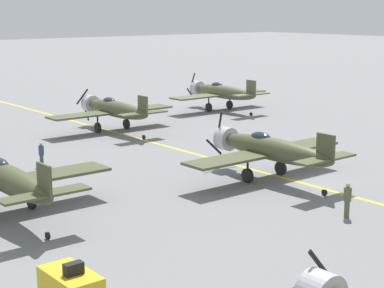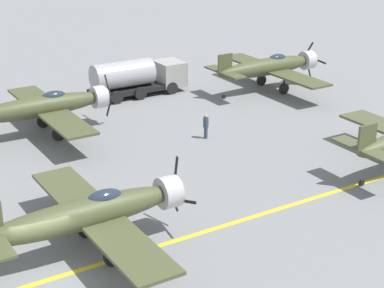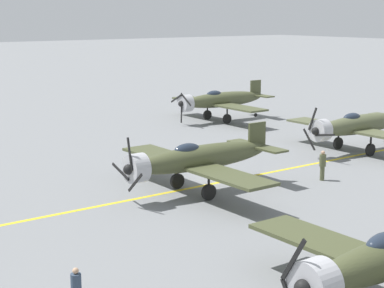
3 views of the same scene
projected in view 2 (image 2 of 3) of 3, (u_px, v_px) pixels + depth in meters
name	position (u px, v px, depth m)	size (l,w,h in m)	color
ground_plane	(50.00, 280.00, 27.33)	(400.00, 400.00, 0.00)	slate
taxiway_stripe	(50.00, 279.00, 27.33)	(0.30, 160.00, 0.01)	yellow
airplane_mid_center	(90.00, 213.00, 28.66)	(12.00, 9.98, 3.78)	#484D2F
airplane_mid_left	(44.00, 107.00, 42.95)	(12.00, 9.98, 3.65)	#464B2C
airplane_far_left	(270.00, 67.00, 52.76)	(12.00, 9.98, 3.65)	#464B2D
fuel_tanker	(138.00, 77.00, 51.69)	(2.67, 8.00, 2.98)	black
ground_crew_walking	(206.00, 125.00, 42.71)	(0.37, 0.37, 1.68)	#334256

